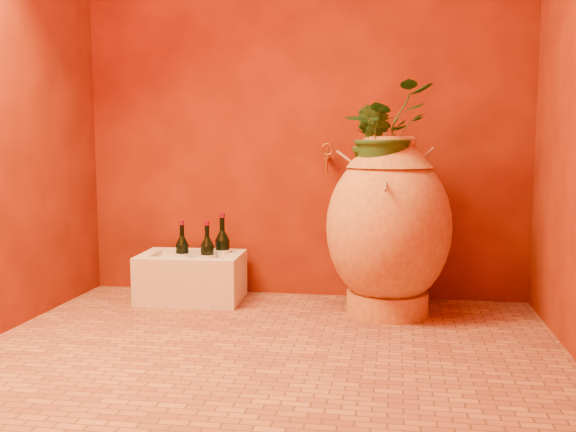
% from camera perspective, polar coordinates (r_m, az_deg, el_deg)
% --- Properties ---
extents(floor, '(2.50, 2.50, 0.00)m').
position_cam_1_polar(floor, '(2.79, -1.75, -11.71)').
color(floor, '#9B5933').
rests_on(floor, ground).
extents(wall_back, '(2.50, 0.02, 2.50)m').
position_cam_1_polar(wall_back, '(3.65, 1.32, 12.49)').
color(wall_back, '#541304').
rests_on(wall_back, ground).
extents(amphora, '(0.69, 0.69, 0.90)m').
position_cam_1_polar(amphora, '(3.27, 8.92, -0.96)').
color(amphora, gold).
rests_on(amphora, floor).
extents(stone_basin, '(0.57, 0.40, 0.26)m').
position_cam_1_polar(stone_basin, '(3.60, -8.57, -5.49)').
color(stone_basin, beige).
rests_on(stone_basin, floor).
extents(wine_bottle_a, '(0.08, 0.08, 0.34)m').
position_cam_1_polar(wine_bottle_a, '(3.58, -5.84, -3.24)').
color(wine_bottle_a, black).
rests_on(wine_bottle_a, stone_basin).
extents(wine_bottle_b, '(0.07, 0.07, 0.30)m').
position_cam_1_polar(wine_bottle_b, '(3.59, -9.37, -3.50)').
color(wine_bottle_b, black).
rests_on(wine_bottle_b, stone_basin).
extents(wine_bottle_c, '(0.08, 0.08, 0.31)m').
position_cam_1_polar(wine_bottle_c, '(3.52, -7.18, -3.65)').
color(wine_bottle_c, black).
rests_on(wine_bottle_c, stone_basin).
extents(wall_tap, '(0.07, 0.15, 0.17)m').
position_cam_1_polar(wall_tap, '(3.53, 3.50, 5.27)').
color(wall_tap, olive).
rests_on(wall_tap, wall_back).
extents(plant_main, '(0.58, 0.58, 0.48)m').
position_cam_1_polar(plant_main, '(3.23, 8.61, 7.39)').
color(plant_main, '#1C4318').
rests_on(plant_main, amphora).
extents(plant_side, '(0.25, 0.24, 0.35)m').
position_cam_1_polar(plant_side, '(3.21, 7.39, 6.56)').
color(plant_side, '#1C4318').
rests_on(plant_side, amphora).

